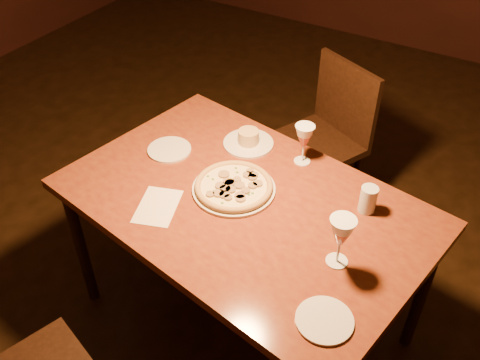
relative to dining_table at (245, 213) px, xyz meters
The scene contains 11 objects.
floor 0.76m from the dining_table, 137.20° to the right, with size 7.00×7.00×0.00m, color black.
dining_table is the anchor object (origin of this frame).
chair_far 0.95m from the dining_table, 92.62° to the left, with size 0.57×0.57×0.89m.
pizza_plate 0.11m from the dining_table, 155.94° to the left, with size 0.33×0.33×0.04m.
ramekin_saucer 0.39m from the dining_table, 117.96° to the left, with size 0.22×0.22×0.07m.
wine_glass_far 0.39m from the dining_table, 76.08° to the left, with size 0.08×0.08×0.18m, color #B6524C, non-canonical shape.
wine_glass_right 0.48m from the dining_table, 14.19° to the right, with size 0.09×0.09×0.20m, color #B6524C, non-canonical shape.
water_tumbler 0.48m from the dining_table, 24.09° to the left, with size 0.07×0.07×0.11m, color silver.
side_plate_left 0.47m from the dining_table, 165.90° to the left, with size 0.19×0.19×0.01m, color silver.
side_plate_near 0.62m from the dining_table, 35.69° to the right, with size 0.18×0.18×0.01m, color silver.
menu_card 0.35m from the dining_table, 143.12° to the right, with size 0.15×0.22×0.00m, color silver.
Camera 1 is at (1.01, -1.14, 2.16)m, focal length 40.00 mm.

